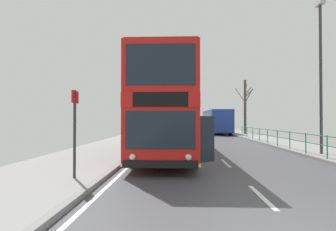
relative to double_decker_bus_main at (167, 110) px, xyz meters
name	(u,v)px	position (x,y,z in m)	size (l,w,h in m)	color
double_decker_bus_main	(167,110)	(0.00, 0.00, 0.00)	(3.27, 11.32, 4.52)	red
background_bus_far_lane	(216,121)	(5.53, 20.59, -0.70)	(2.83, 9.56, 3.03)	navy
pedestrian_railing_far_kerb	(306,140)	(7.05, -0.22, -1.53)	(0.05, 26.66, 1.03)	#236B4C
bus_stop_sign_near	(75,124)	(-2.44, -6.19, -0.64)	(0.08, 0.44, 2.57)	#2D2D33
street_lamp_far_side	(321,65)	(7.74, -0.36, 2.23)	(0.28, 0.60, 7.68)	#38383D
bare_tree_far_00	(245,105)	(8.64, 18.11, 1.27)	(2.30, 2.82, 6.49)	brown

